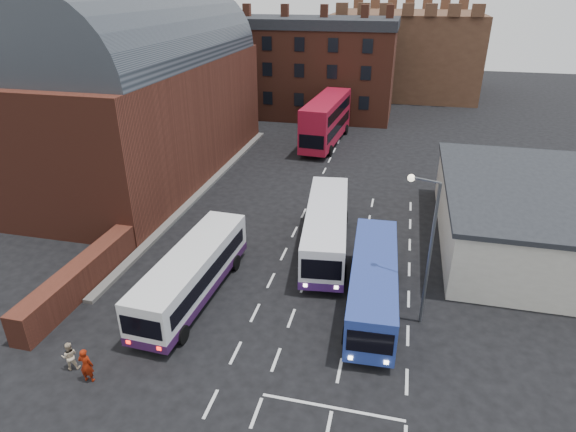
% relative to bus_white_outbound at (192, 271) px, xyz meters
% --- Properties ---
extents(ground, '(180.00, 180.00, 0.00)m').
position_rel_bus_white_outbound_xyz_m(ground, '(3.76, -3.06, -1.67)').
color(ground, black).
extents(railway_station, '(12.00, 28.00, 16.00)m').
position_rel_bus_white_outbound_xyz_m(railway_station, '(-11.74, 17.94, 5.96)').
color(railway_station, '#602B1E').
rests_on(railway_station, ground).
extents(forecourt_wall, '(1.20, 10.00, 1.80)m').
position_rel_bus_white_outbound_xyz_m(forecourt_wall, '(-6.44, -1.06, -0.77)').
color(forecourt_wall, '#602B1E').
rests_on(forecourt_wall, ground).
extents(cream_building, '(10.40, 16.40, 4.25)m').
position_rel_bus_white_outbound_xyz_m(cream_building, '(18.76, 10.94, 0.48)').
color(cream_building, beige).
rests_on(cream_building, ground).
extents(brick_terrace, '(22.00, 10.00, 11.00)m').
position_rel_bus_white_outbound_xyz_m(brick_terrace, '(-2.24, 42.94, 3.83)').
color(brick_terrace, brown).
rests_on(brick_terrace, ground).
extents(castle_keep, '(22.00, 22.00, 12.00)m').
position_rel_bus_white_outbound_xyz_m(castle_keep, '(9.76, 62.94, 4.33)').
color(castle_keep, brown).
rests_on(castle_keep, ground).
extents(bus_white_outbound, '(2.97, 10.49, 2.83)m').
position_rel_bus_white_outbound_xyz_m(bus_white_outbound, '(0.00, 0.00, 0.00)').
color(bus_white_outbound, white).
rests_on(bus_white_outbound, ground).
extents(bus_white_inbound, '(3.77, 11.30, 3.02)m').
position_rel_bus_white_outbound_xyz_m(bus_white_inbound, '(6.31, 6.91, 0.11)').
color(bus_white_inbound, white).
rests_on(bus_white_inbound, ground).
extents(bus_blue, '(2.95, 10.34, 2.80)m').
position_rel_bus_white_outbound_xyz_m(bus_blue, '(9.76, 1.38, -0.02)').
color(bus_blue, navy).
rests_on(bus_blue, ground).
extents(bus_red_double, '(3.79, 12.62, 4.98)m').
position_rel_bus_white_outbound_xyz_m(bus_red_double, '(2.47, 30.17, 0.97)').
color(bus_red_double, maroon).
rests_on(bus_red_double, ground).
extents(street_lamp, '(1.54, 0.71, 7.92)m').
position_rel_bus_white_outbound_xyz_m(street_lamp, '(12.10, 0.71, 3.11)').
color(street_lamp, '#515459').
rests_on(street_lamp, ground).
extents(pedestrian_red, '(0.68, 0.49, 1.74)m').
position_rel_bus_white_outbound_xyz_m(pedestrian_red, '(-1.98, -7.05, -0.80)').
color(pedestrian_red, maroon).
rests_on(pedestrian_red, ground).
extents(pedestrian_beige, '(0.87, 0.80, 1.44)m').
position_rel_bus_white_outbound_xyz_m(pedestrian_beige, '(-3.18, -6.57, -0.95)').
color(pedestrian_beige, beige).
rests_on(pedestrian_beige, ground).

